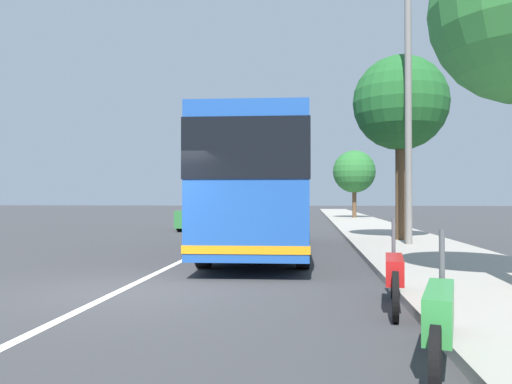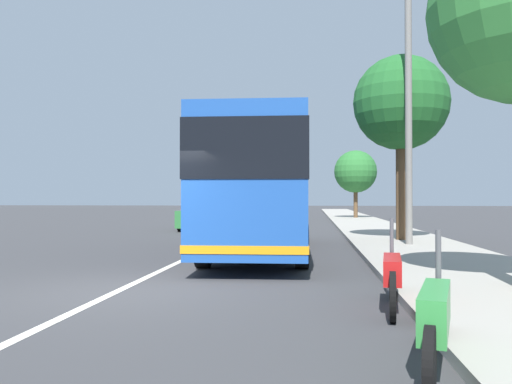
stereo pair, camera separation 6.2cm
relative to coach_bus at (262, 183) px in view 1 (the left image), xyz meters
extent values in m
plane|color=#38383A|center=(-6.36, 1.84, -2.03)|extent=(220.00, 220.00, 0.00)
cube|color=#9E998E|center=(3.64, -4.56, -1.96)|extent=(110.00, 3.60, 0.14)
cube|color=silver|center=(3.64, 1.84, -2.03)|extent=(110.00, 0.16, 0.01)
cube|color=#1E4C9E|center=(0.00, 0.00, -0.11)|extent=(10.53, 2.77, 3.15)
cube|color=black|center=(0.00, 0.00, 0.52)|extent=(10.57, 2.82, 1.20)
cube|color=orange|center=(0.00, 0.00, -1.43)|extent=(10.56, 2.81, 0.16)
cylinder|color=black|center=(3.31, 1.23, -1.53)|extent=(1.01, 0.33, 1.00)
cylinder|color=black|center=(3.38, -1.01, -1.53)|extent=(1.01, 0.33, 1.00)
cylinder|color=black|center=(-3.38, 1.01, -1.53)|extent=(1.01, 0.33, 1.00)
cylinder|color=black|center=(-3.31, -1.23, -1.53)|extent=(1.01, 0.33, 1.00)
cylinder|color=black|center=(-9.16, -2.82, -1.73)|extent=(0.59, 0.24, 0.59)
cylinder|color=black|center=(-10.79, -2.36, -1.73)|extent=(0.59, 0.24, 0.59)
cube|color=#338C3F|center=(-9.97, -2.59, -1.48)|extent=(1.29, 0.58, 0.40)
cylinder|color=#4C4C51|center=(-9.28, -2.79, -1.13)|extent=(0.06, 0.06, 0.70)
cylinder|color=black|center=(-6.61, -2.71, -1.70)|extent=(0.65, 0.17, 0.65)
cylinder|color=black|center=(-8.20, -2.48, -1.70)|extent=(0.65, 0.17, 0.65)
cube|color=red|center=(-7.40, -2.59, -1.45)|extent=(1.23, 0.41, 0.34)
cylinder|color=#4C4C51|center=(-6.72, -2.69, -1.10)|extent=(0.06, 0.06, 0.70)
cube|color=#2D7238|center=(10.57, 3.93, -1.44)|extent=(4.12, 2.08, 0.83)
cube|color=black|center=(10.79, 3.92, -0.76)|extent=(2.11, 1.81, 0.53)
cylinder|color=black|center=(9.20, 3.18, -1.71)|extent=(0.65, 0.26, 0.64)
cylinder|color=black|center=(9.30, 4.85, -1.71)|extent=(0.65, 0.26, 0.64)
cylinder|color=black|center=(11.84, 3.01, -1.71)|extent=(0.65, 0.26, 0.64)
cylinder|color=black|center=(11.95, 4.69, -1.71)|extent=(0.65, 0.26, 0.64)
cube|color=black|center=(41.93, 3.26, -1.47)|extent=(4.44, 2.13, 0.77)
cube|color=black|center=(42.00, 3.27, -0.81)|extent=(2.33, 1.82, 0.54)
cylinder|color=black|center=(40.57, 2.33, -1.71)|extent=(0.65, 0.27, 0.64)
cylinder|color=black|center=(40.45, 3.97, -1.71)|extent=(0.65, 0.27, 0.64)
cylinder|color=black|center=(43.41, 2.55, -1.71)|extent=(0.65, 0.27, 0.64)
cylinder|color=black|center=(43.29, 4.19, -1.71)|extent=(0.65, 0.27, 0.64)
cylinder|color=brown|center=(3.62, -4.59, -0.04)|extent=(0.37, 0.37, 3.97)
sphere|color=#1E5B26|center=(3.62, -4.59, 2.95)|extent=(3.35, 3.35, 3.35)
cylinder|color=brown|center=(25.09, -4.78, -0.68)|extent=(0.32, 0.32, 2.70)
sphere|color=#286B2D|center=(25.09, -4.78, 1.65)|extent=(3.27, 3.27, 3.27)
cylinder|color=slate|center=(1.77, -4.51, 2.24)|extent=(0.22, 0.22, 8.55)
camera|label=1|loc=(-14.89, -1.40, -0.46)|focal=35.96mm
camera|label=2|loc=(-14.89, -1.46, -0.46)|focal=35.96mm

